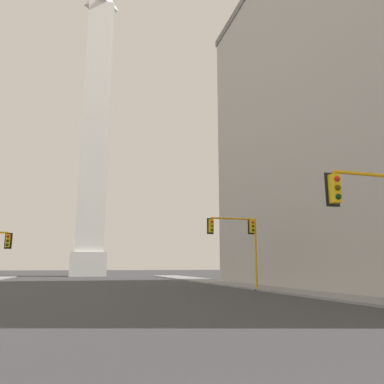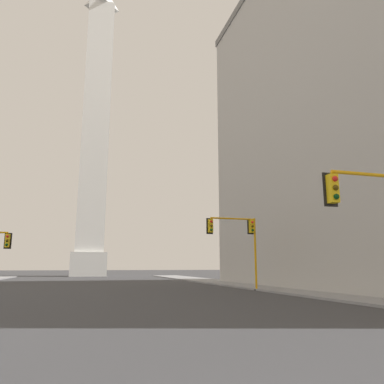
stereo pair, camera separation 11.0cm
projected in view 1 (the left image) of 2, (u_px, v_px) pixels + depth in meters
sidewalk_right at (274, 288)px, 33.01m from camera, size 5.00×92.63×0.15m
obelisk at (95, 124)px, 81.69m from camera, size 7.04×7.04×67.29m
traffic_light_mid_right at (240, 235)px, 31.38m from camera, size 4.48×0.52×6.01m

